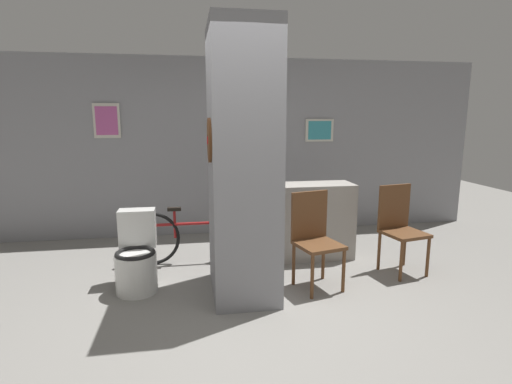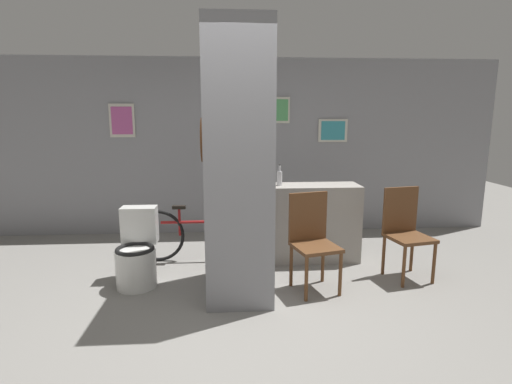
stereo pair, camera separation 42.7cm
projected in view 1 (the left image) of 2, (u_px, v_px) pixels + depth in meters
The scene contains 9 objects.
ground_plane at pixel (248, 313), 3.64m from camera, with size 14.00×14.00×0.00m, color gray.
wall_back at pixel (222, 147), 5.94m from camera, with size 8.00×0.09×2.60m.
pillar_center at pixel (242, 165), 3.86m from camera, with size 0.66×0.95×2.60m.
counter_shelf at pixel (296, 222), 4.97m from camera, with size 1.43×0.44×0.94m.
toilet at pixel (137, 259), 4.09m from camera, with size 0.42×0.58×0.80m.
chair_near_pillar at pixel (315, 236), 4.14m from camera, with size 0.52×0.52×0.99m.
chair_by_doorway at pixel (400, 225), 4.54m from camera, with size 0.50×0.50×0.99m.
bicycle at pixel (198, 235), 4.84m from camera, with size 1.72×0.42×0.70m.
bottle_tall at pixel (275, 177), 4.81m from camera, with size 0.07×0.07×0.26m.
Camera 1 is at (-0.49, -3.33, 1.77)m, focal length 28.00 mm.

